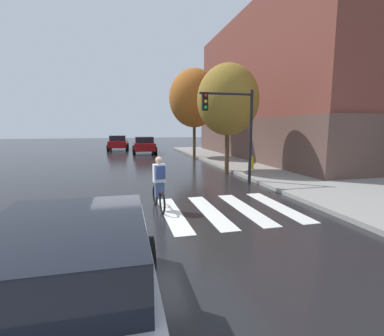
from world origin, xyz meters
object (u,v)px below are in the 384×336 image
at_px(sedan_far, 118,142).
at_px(street_tree_mid, 194,98).
at_px(fire_hydrant, 252,163).
at_px(street_tree_near, 228,100).
at_px(sedan_near, 71,285).
at_px(traffic_light_near, 234,121).
at_px(cyclist, 159,184).
at_px(sedan_mid, 144,145).

bearing_deg(sedan_far, street_tree_mid, -59.38).
xyz_separation_m(fire_hydrant, street_tree_near, (-1.56, -0.04, 3.51)).
xyz_separation_m(sedan_near, traffic_light_near, (5.43, 8.49, 2.04)).
xyz_separation_m(sedan_near, sedan_far, (0.20, 29.52, 0.02)).
height_order(cyclist, street_tree_mid, street_tree_mid).
relative_size(sedan_mid, cyclist, 2.80).
height_order(sedan_near, sedan_mid, sedan_mid).
bearing_deg(street_tree_mid, traffic_light_near, -95.09).
distance_m(sedan_near, sedan_mid, 24.80).
xyz_separation_m(street_tree_near, street_tree_mid, (0.06, 7.56, 0.81)).
relative_size(sedan_mid, street_tree_mid, 0.67).
height_order(sedan_mid, street_tree_near, street_tree_near).
bearing_deg(traffic_light_near, cyclist, -139.94).
xyz_separation_m(sedan_far, fire_hydrant, (7.68, -17.94, -0.31)).
height_order(sedan_near, street_tree_mid, street_tree_mid).
bearing_deg(street_tree_near, traffic_light_near, -106.21).
distance_m(sedan_mid, street_tree_near, 13.96).
relative_size(traffic_light_near, fire_hydrant, 5.38).
relative_size(cyclist, traffic_light_near, 0.41).
distance_m(cyclist, traffic_light_near, 5.28).
height_order(sedan_near, street_tree_near, street_tree_near).
relative_size(traffic_light_near, street_tree_near, 0.70).
height_order(sedan_far, street_tree_near, street_tree_near).
bearing_deg(traffic_light_near, fire_hydrant, 51.59).
relative_size(sedan_near, fire_hydrant, 5.93).
height_order(sedan_near, sedan_far, sedan_far).
xyz_separation_m(sedan_mid, traffic_light_near, (2.71, -16.16, 2.02)).
bearing_deg(fire_hydrant, sedan_near, -124.23).
relative_size(cyclist, street_tree_near, 0.29).
distance_m(sedan_near, fire_hydrant, 14.01).
xyz_separation_m(cyclist, street_tree_mid, (4.68, 13.75, 4.01)).
bearing_deg(street_tree_mid, sedan_near, -108.45).
relative_size(cyclist, street_tree_mid, 0.24).
bearing_deg(traffic_light_near, sedan_near, -122.60).
bearing_deg(traffic_light_near, street_tree_mid, 84.91).
bearing_deg(sedan_near, street_tree_near, 61.31).
bearing_deg(sedan_far, fire_hydrant, -66.84).
height_order(sedan_mid, traffic_light_near, traffic_light_near).
bearing_deg(street_tree_mid, fire_hydrant, -78.66).
distance_m(traffic_light_near, street_tree_near, 3.39).
xyz_separation_m(sedan_far, street_tree_mid, (6.17, -10.42, 4.01)).
distance_m(sedan_far, fire_hydrant, 19.52).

